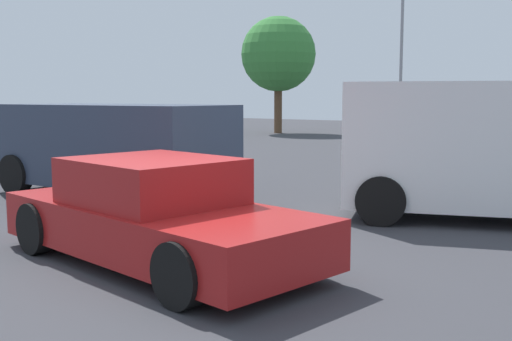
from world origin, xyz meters
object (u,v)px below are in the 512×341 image
(suv_dark, at_px, (113,146))
(pedestrian, at_px, (505,142))
(sedan_foreground, at_px, (156,215))
(light_post_far, at_px, (402,33))

(suv_dark, relative_size, pedestrian, 2.84)
(sedan_foreground, height_order, pedestrian, pedestrian)
(pedestrian, relative_size, light_post_far, 0.24)
(sedan_foreground, distance_m, suv_dark, 5.17)
(sedan_foreground, bearing_deg, pedestrian, 85.97)
(sedan_foreground, distance_m, pedestrian, 8.31)
(pedestrian, bearing_deg, suv_dark, -115.47)
(sedan_foreground, relative_size, pedestrian, 2.63)
(suv_dark, bearing_deg, pedestrian, -141.57)
(sedan_foreground, distance_m, light_post_far, 22.79)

